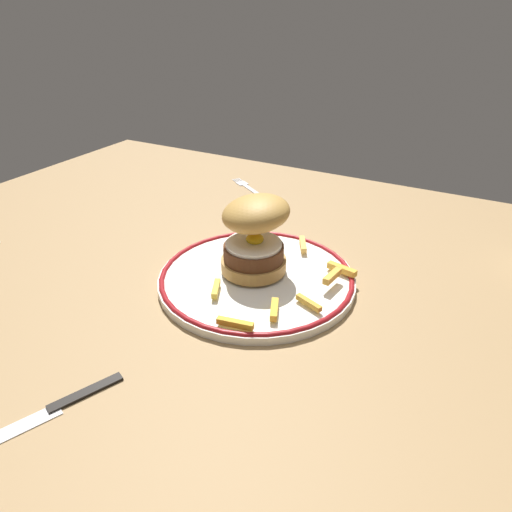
{
  "coord_description": "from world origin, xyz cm",
  "views": [
    {
      "loc": [
        33.03,
        -51.06,
        37.03
      ],
      "look_at": [
        5.59,
        -0.23,
        4.6
      ],
      "focal_mm": 32.42,
      "sensor_mm": 36.0,
      "label": 1
    }
  ],
  "objects_px": {
    "dinner_plate": "(256,278)",
    "burger": "(255,233)",
    "fork": "(249,188)",
    "knife": "(55,409)"
  },
  "relations": [
    {
      "from": "burger",
      "to": "knife",
      "type": "distance_m",
      "value": 0.34
    },
    {
      "from": "dinner_plate",
      "to": "burger",
      "type": "xyz_separation_m",
      "value": [
        -0.01,
        0.02,
        0.06
      ]
    },
    {
      "from": "dinner_plate",
      "to": "knife",
      "type": "distance_m",
      "value": 0.32
    },
    {
      "from": "dinner_plate",
      "to": "burger",
      "type": "height_order",
      "value": "burger"
    },
    {
      "from": "dinner_plate",
      "to": "knife",
      "type": "xyz_separation_m",
      "value": [
        -0.07,
        -0.31,
        -0.01
      ]
    },
    {
      "from": "dinner_plate",
      "to": "fork",
      "type": "distance_m",
      "value": 0.39
    },
    {
      "from": "knife",
      "to": "burger",
      "type": "bearing_deg",
      "value": 80.53
    },
    {
      "from": "dinner_plate",
      "to": "knife",
      "type": "relative_size",
      "value": 1.69
    },
    {
      "from": "fork",
      "to": "burger",
      "type": "bearing_deg",
      "value": -59.44
    },
    {
      "from": "knife",
      "to": "fork",
      "type": "bearing_deg",
      "value": 101.62
    }
  ]
}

